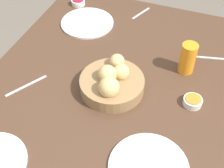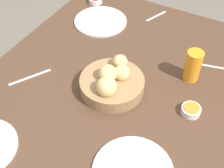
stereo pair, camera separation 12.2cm
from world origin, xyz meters
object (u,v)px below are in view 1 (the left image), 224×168
object	(u,v)px
juice_glass	(188,58)
spoon_coffee	(141,13)
jam_bowl_honey	(193,101)
knife_silver	(212,58)
bread_basket	(112,82)
plate_near_left	(87,23)
jam_bowl_berry	(78,2)
fork_silver	(26,86)
plate_far_center	(149,168)

from	to	relation	value
juice_glass	spoon_coffee	world-z (taller)	juice_glass
jam_bowl_honey	knife_silver	world-z (taller)	jam_bowl_honey
knife_silver	bread_basket	bearing A→B (deg)	-46.27
plate_near_left	knife_silver	xyz separation A→B (m)	(0.05, 0.62, -0.00)
jam_bowl_berry	fork_silver	size ratio (longest dim) A/B	0.45
jam_bowl_honey	spoon_coffee	size ratio (longest dim) A/B	0.55
jam_bowl_berry	plate_far_center	bearing A→B (deg)	37.73
bread_basket	juice_glass	world-z (taller)	juice_glass
juice_glass	jam_bowl_honey	world-z (taller)	juice_glass
plate_far_center	jam_bowl_honey	xyz separation A→B (m)	(-0.32, 0.08, 0.01)
knife_silver	jam_bowl_berry	bearing A→B (deg)	-104.49
jam_bowl_berry	bread_basket	bearing A→B (deg)	36.87
jam_bowl_honey	knife_silver	bearing A→B (deg)	173.30
bread_basket	jam_bowl_honey	world-z (taller)	bread_basket
juice_glass	jam_bowl_honey	bearing A→B (deg)	19.51
plate_near_left	knife_silver	world-z (taller)	plate_near_left
fork_silver	knife_silver	bearing A→B (deg)	122.84
spoon_coffee	plate_far_center	bearing A→B (deg)	18.57
juice_glass	plate_near_left	bearing A→B (deg)	-107.52
plate_far_center	spoon_coffee	distance (m)	0.89
bread_basket	plate_near_left	bearing A→B (deg)	-143.96
plate_far_center	juice_glass	bearing A→B (deg)	177.99
jam_bowl_berry	spoon_coffee	bearing A→B (deg)	96.10
juice_glass	jam_bowl_berry	size ratio (longest dim) A/B	1.87
plate_far_center	knife_silver	size ratio (longest dim) A/B	1.46
plate_far_center	spoon_coffee	size ratio (longest dim) A/B	2.00
knife_silver	spoon_coffee	size ratio (longest dim) A/B	1.38
plate_near_left	fork_silver	size ratio (longest dim) A/B	1.62
jam_bowl_honey	knife_silver	size ratio (longest dim) A/B	0.40
bread_basket	fork_silver	world-z (taller)	bread_basket
bread_basket	knife_silver	xyz separation A→B (m)	(-0.33, 0.35, -0.04)
jam_bowl_honey	spoon_coffee	bearing A→B (deg)	-145.22
juice_glass	jam_bowl_berry	distance (m)	0.72
plate_far_center	juice_glass	world-z (taller)	juice_glass
plate_near_left	jam_bowl_honey	bearing A→B (deg)	59.78
knife_silver	jam_bowl_honey	bearing A→B (deg)	-6.70
jam_bowl_honey	jam_bowl_berry	bearing A→B (deg)	-124.64
plate_far_center	jam_bowl_honey	size ratio (longest dim) A/B	3.61
fork_silver	spoon_coffee	distance (m)	0.72
plate_far_center	fork_silver	distance (m)	0.59
plate_near_left	knife_silver	bearing A→B (deg)	85.70
plate_near_left	spoon_coffee	bearing A→B (deg)	128.85
knife_silver	plate_near_left	bearing A→B (deg)	-94.30
bread_basket	plate_far_center	size ratio (longest dim) A/B	0.97
jam_bowl_berry	fork_silver	distance (m)	0.63
bread_basket	jam_bowl_berry	bearing A→B (deg)	-143.13
plate_far_center	knife_silver	world-z (taller)	plate_far_center
bread_basket	knife_silver	world-z (taller)	bread_basket
plate_far_center	plate_near_left	bearing A→B (deg)	-142.54
spoon_coffee	knife_silver	bearing A→B (deg)	60.25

